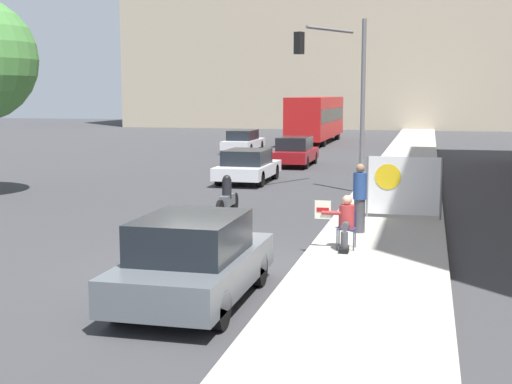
# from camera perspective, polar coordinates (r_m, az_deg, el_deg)

# --- Properties ---
(ground_plane) EXTENTS (160.00, 160.00, 0.00)m
(ground_plane) POSITION_cam_1_polar(r_m,az_deg,el_deg) (14.68, -3.49, -6.37)
(ground_plane) COLOR #38383A
(sidewalk_curb) EXTENTS (3.06, 90.00, 0.16)m
(sidewalk_curb) POSITION_cam_1_polar(r_m,az_deg,el_deg) (28.83, 11.47, 0.69)
(sidewalk_curb) COLOR #A8A399
(sidewalk_curb) RESTS_ON ground_plane
(seated_protester) EXTENTS (0.91, 0.77, 1.21)m
(seated_protester) POSITION_cam_1_polar(r_m,az_deg,el_deg) (16.00, 7.15, -2.28)
(seated_protester) COLOR #474C56
(seated_protester) RESTS_ON sidewalk_curb
(jogger_on_sidewalk) EXTENTS (0.34, 0.34, 1.73)m
(jogger_on_sidewalk) POSITION_cam_1_polar(r_m,az_deg,el_deg) (17.95, 8.30, -0.43)
(jogger_on_sidewalk) COLOR #424247
(jogger_on_sidewalk) RESTS_ON sidewalk_curb
(protest_banner) EXTENTS (2.07, 0.06, 1.72)m
(protest_banner) POSITION_cam_1_polar(r_m,az_deg,el_deg) (20.19, 11.70, 0.49)
(protest_banner) COLOR slate
(protest_banner) RESTS_ON sidewalk_curb
(traffic_light_pole) EXTENTS (2.88, 2.64, 6.09)m
(traffic_light_pole) POSITION_cam_1_polar(r_m,az_deg,el_deg) (26.77, 6.64, 9.21)
(traffic_light_pole) COLOR slate
(traffic_light_pole) RESTS_ON sidewalk_curb
(parked_car_curbside) EXTENTS (1.88, 4.21, 1.55)m
(parked_car_curbside) POSITION_cam_1_polar(r_m,az_deg,el_deg) (12.38, -5.04, -5.46)
(parked_car_curbside) COLOR #565B60
(parked_car_curbside) RESTS_ON ground_plane
(car_on_road_nearest) EXTENTS (1.90, 4.30, 1.36)m
(car_on_road_nearest) POSITION_cam_1_polar(r_m,az_deg,el_deg) (29.05, -0.67, 2.11)
(car_on_road_nearest) COLOR silver
(car_on_road_nearest) RESTS_ON ground_plane
(car_on_road_midblock) EXTENTS (1.76, 4.27, 1.47)m
(car_on_road_midblock) POSITION_cam_1_polar(r_m,az_deg,el_deg) (35.75, 3.13, 3.25)
(car_on_road_midblock) COLOR maroon
(car_on_road_midblock) RESTS_ON ground_plane
(car_on_road_distant) EXTENTS (1.72, 4.59, 1.37)m
(car_on_road_distant) POSITION_cam_1_polar(r_m,az_deg,el_deg) (44.20, -1.02, 4.10)
(car_on_road_distant) COLOR silver
(car_on_road_distant) RESTS_ON ground_plane
(city_bus_on_road) EXTENTS (2.50, 12.34, 3.34)m
(city_bus_on_road) POSITION_cam_1_polar(r_m,az_deg,el_deg) (52.78, 4.84, 6.03)
(city_bus_on_road) COLOR red
(city_bus_on_road) RESTS_ON ground_plane
(motorcycle_on_road) EXTENTS (0.28, 2.16, 1.24)m
(motorcycle_on_road) POSITION_cam_1_polar(r_m,az_deg,el_deg) (21.06, -2.32, -0.52)
(motorcycle_on_road) COLOR #565B60
(motorcycle_on_road) RESTS_ON ground_plane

